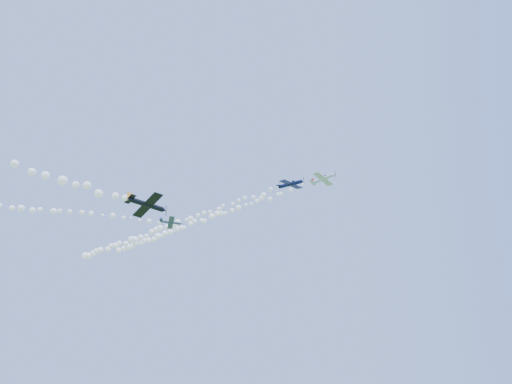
% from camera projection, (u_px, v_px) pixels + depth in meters
% --- Properties ---
extents(plane_white, '(6.77, 7.17, 1.86)m').
position_uv_depth(plane_white, '(323.00, 179.00, 102.02)').
color(plane_white, white).
extents(smoke_trail_white, '(70.64, 34.00, 2.94)m').
position_uv_depth(smoke_trail_white, '(200.00, 221.00, 124.01)').
color(smoke_trail_white, white).
extents(plane_navy, '(6.85, 7.17, 2.71)m').
position_uv_depth(plane_navy, '(291.00, 184.00, 95.22)').
color(plane_navy, '#0D103C').
extents(smoke_trail_navy, '(71.91, 34.45, 2.77)m').
position_uv_depth(smoke_trail_navy, '(165.00, 228.00, 117.59)').
color(smoke_trail_navy, white).
extents(plane_grey, '(5.93, 6.23, 2.07)m').
position_uv_depth(plane_grey, '(171.00, 222.00, 111.17)').
color(plane_grey, '#3D485A').
extents(smoke_trail_grey, '(64.75, 34.83, 2.88)m').
position_uv_depth(smoke_trail_grey, '(9.00, 208.00, 102.33)').
color(smoke_trail_grey, white).
extents(plane_black, '(7.26, 6.90, 2.43)m').
position_uv_depth(plane_black, '(147.00, 205.00, 73.27)').
color(plane_black, black).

